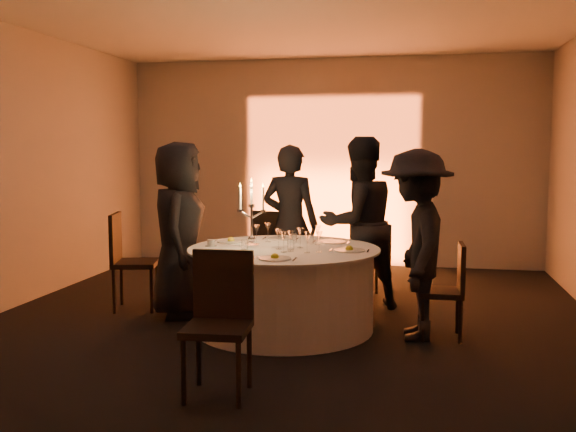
% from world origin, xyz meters
% --- Properties ---
extents(floor, '(7.00, 7.00, 0.00)m').
position_xyz_m(floor, '(0.00, 0.00, 0.00)').
color(floor, black).
rests_on(floor, ground).
extents(ceiling, '(7.00, 7.00, 0.00)m').
position_xyz_m(ceiling, '(0.00, 0.00, 3.00)').
color(ceiling, silver).
rests_on(ceiling, wall_back).
extents(wall_back, '(7.00, 0.00, 7.00)m').
position_xyz_m(wall_back, '(0.00, 3.50, 1.50)').
color(wall_back, '#ACA8A0').
rests_on(wall_back, floor).
extents(wall_front, '(7.00, 0.00, 7.00)m').
position_xyz_m(wall_front, '(0.00, -3.50, 1.50)').
color(wall_front, '#ACA8A0').
rests_on(wall_front, floor).
extents(uplighter_fixture, '(0.25, 0.12, 0.10)m').
position_xyz_m(uplighter_fixture, '(0.00, 3.20, 0.05)').
color(uplighter_fixture, black).
rests_on(uplighter_fixture, floor).
extents(banquet_table, '(1.80, 1.80, 0.77)m').
position_xyz_m(banquet_table, '(0.00, 0.00, 0.38)').
color(banquet_table, black).
rests_on(banquet_table, floor).
extents(chair_left, '(0.54, 0.54, 1.02)m').
position_xyz_m(chair_left, '(-1.77, 0.40, 0.58)').
color(chair_left, black).
rests_on(chair_left, floor).
extents(chair_back_left, '(0.52, 0.52, 0.99)m').
position_xyz_m(chair_back_left, '(-0.39, 1.38, 0.56)').
color(chair_back_left, black).
rests_on(chair_back_left, floor).
extents(chair_back_right, '(0.50, 0.50, 0.85)m').
position_xyz_m(chair_back_right, '(0.73, 1.36, 0.48)').
color(chair_back_right, black).
rests_on(chair_back_right, floor).
extents(chair_right, '(0.38, 0.38, 0.86)m').
position_xyz_m(chair_right, '(1.51, -0.02, 0.48)').
color(chair_right, black).
rests_on(chair_right, floor).
extents(chair_front, '(0.46, 0.46, 0.99)m').
position_xyz_m(chair_front, '(-0.12, -1.65, 0.56)').
color(chair_front, black).
rests_on(chair_front, floor).
extents(guest_left, '(0.73, 0.96, 1.77)m').
position_xyz_m(guest_left, '(-1.13, 0.25, 0.88)').
color(guest_left, black).
rests_on(guest_left, floor).
extents(guest_back_left, '(0.69, 0.50, 1.74)m').
position_xyz_m(guest_back_left, '(-0.15, 1.09, 0.87)').
color(guest_back_left, black).
rests_on(guest_back_left, floor).
extents(guest_back_right, '(1.12, 1.08, 1.82)m').
position_xyz_m(guest_back_right, '(0.62, 0.88, 0.91)').
color(guest_back_right, black).
rests_on(guest_back_right, floor).
extents(guest_right, '(0.69, 1.13, 1.70)m').
position_xyz_m(guest_right, '(1.21, -0.07, 0.85)').
color(guest_right, black).
rests_on(guest_right, floor).
extents(plate_left, '(0.36, 0.27, 0.08)m').
position_xyz_m(plate_left, '(-0.59, 0.25, 0.79)').
color(plate_left, white).
rests_on(plate_left, banquet_table).
extents(plate_back_left, '(0.36, 0.25, 0.01)m').
position_xyz_m(plate_back_left, '(-0.15, 0.56, 0.78)').
color(plate_back_left, white).
rests_on(plate_back_left, banquet_table).
extents(plate_back_right, '(0.35, 0.29, 0.01)m').
position_xyz_m(plate_back_right, '(0.39, 0.42, 0.78)').
color(plate_back_right, white).
rests_on(plate_back_right, banquet_table).
extents(plate_right, '(0.36, 0.28, 0.08)m').
position_xyz_m(plate_right, '(0.62, -0.07, 0.79)').
color(plate_right, white).
rests_on(plate_right, banquet_table).
extents(plate_front, '(0.36, 0.27, 0.08)m').
position_xyz_m(plate_front, '(0.05, -0.63, 0.79)').
color(plate_front, white).
rests_on(plate_front, banquet_table).
extents(coffee_cup, '(0.11, 0.11, 0.07)m').
position_xyz_m(coffee_cup, '(-0.70, -0.04, 0.80)').
color(coffee_cup, white).
rests_on(coffee_cup, banquet_table).
extents(candelabra, '(0.28, 0.13, 0.65)m').
position_xyz_m(candelabra, '(-0.32, 0.03, 1.00)').
color(candelabra, silver).
rests_on(candelabra, banquet_table).
extents(wine_glass_a, '(0.07, 0.07, 0.19)m').
position_xyz_m(wine_glass_a, '(0.28, 0.25, 0.91)').
color(wine_glass_a, white).
rests_on(wine_glass_a, banquet_table).
extents(wine_glass_b, '(0.07, 0.07, 0.19)m').
position_xyz_m(wine_glass_b, '(0.10, -0.20, 0.91)').
color(wine_glass_b, white).
rests_on(wine_glass_b, banquet_table).
extents(wine_glass_c, '(0.07, 0.07, 0.19)m').
position_xyz_m(wine_glass_c, '(0.05, -0.25, 0.91)').
color(wine_glass_c, white).
rests_on(wine_glass_c, banquet_table).
extents(wine_glass_d, '(0.07, 0.07, 0.19)m').
position_xyz_m(wine_glass_d, '(-0.31, 0.17, 0.91)').
color(wine_glass_d, white).
rests_on(wine_glass_d, banquet_table).
extents(wine_glass_e, '(0.07, 0.07, 0.19)m').
position_xyz_m(wine_glass_e, '(-0.23, 0.34, 0.91)').
color(wine_glass_e, white).
rests_on(wine_glass_e, banquet_table).
extents(wine_glass_f, '(0.07, 0.07, 0.19)m').
position_xyz_m(wine_glass_f, '(-0.03, -0.10, 0.91)').
color(wine_glass_f, white).
rests_on(wine_glass_f, banquet_table).
extents(wine_glass_g, '(0.07, 0.07, 0.19)m').
position_xyz_m(wine_glass_g, '(0.36, -0.19, 0.91)').
color(wine_glass_g, white).
rests_on(wine_glass_g, banquet_table).
extents(wine_glass_h, '(0.07, 0.07, 0.19)m').
position_xyz_m(wine_glass_h, '(0.15, 0.02, 0.91)').
color(wine_glass_h, white).
rests_on(wine_glass_h, banquet_table).
extents(wine_glass_i, '(0.07, 0.07, 0.19)m').
position_xyz_m(wine_glass_i, '(0.26, -0.23, 0.91)').
color(wine_glass_i, white).
rests_on(wine_glass_i, banquet_table).
extents(tumbler_a, '(0.07, 0.07, 0.09)m').
position_xyz_m(tumbler_a, '(0.03, 0.34, 0.82)').
color(tumbler_a, white).
rests_on(tumbler_a, banquet_table).
extents(tumbler_b, '(0.07, 0.07, 0.09)m').
position_xyz_m(tumbler_b, '(0.08, -0.08, 0.82)').
color(tumbler_b, white).
rests_on(tumbler_b, banquet_table).
extents(tumbler_c, '(0.07, 0.07, 0.09)m').
position_xyz_m(tumbler_c, '(0.20, 0.29, 0.82)').
color(tumbler_c, white).
rests_on(tumbler_c, banquet_table).
extents(tumbler_d, '(0.07, 0.07, 0.09)m').
position_xyz_m(tumbler_d, '(-0.34, -0.16, 0.82)').
color(tumbler_d, white).
rests_on(tumbler_d, banquet_table).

